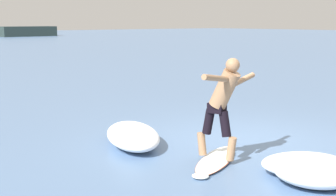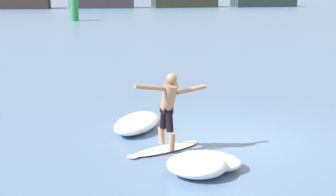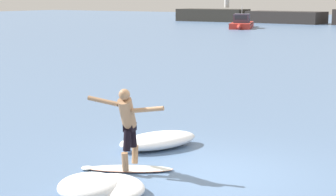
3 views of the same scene
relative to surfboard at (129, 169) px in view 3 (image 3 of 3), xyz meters
The scene contains 7 objects.
ground_plane 1.59m from the surfboard, 22.31° to the left, with size 200.00×200.00×0.00m, color slate.
surfboard is the anchor object (origin of this frame).
surfer 1.01m from the surfboard, 58.79° to the right, with size 1.56×0.83×1.65m.
fishing_boat_near_jetty 53.01m from the surfboard, 112.58° to the left, with size 4.65×8.25×2.46m.
wave_foam_at_tail 1.67m from the surfboard, 78.14° to the right, with size 1.56×1.57×0.40m.
wave_foam_at_nose 1.79m from the surfboard, 103.85° to the left, with size 1.69×2.17×0.37m.
wave_foam_beside 1.43m from the surfboard, 63.28° to the right, with size 1.68×1.59×0.29m.
Camera 3 is at (5.06, -9.41, 3.48)m, focal length 60.00 mm.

